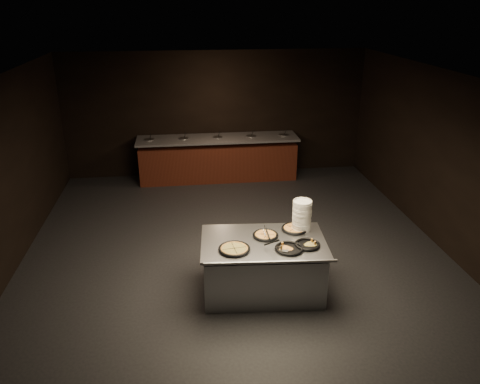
{
  "coord_description": "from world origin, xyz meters",
  "views": [
    {
      "loc": [
        -0.79,
        -6.81,
        3.95
      ],
      "look_at": [
        0.11,
        0.3,
        0.99
      ],
      "focal_mm": 35.0,
      "sensor_mm": 36.0,
      "label": 1
    }
  ],
  "objects_px": {
    "pan_cheese_whole": "(265,235)",
    "plate_stack": "(302,215)",
    "serving_counter": "(263,267)",
    "pan_veggie_whole": "(234,249)"
  },
  "relations": [
    {
      "from": "pan_cheese_whole",
      "to": "plate_stack",
      "type": "bearing_deg",
      "value": 14.78
    },
    {
      "from": "serving_counter",
      "to": "pan_cheese_whole",
      "type": "relative_size",
      "value": 4.96
    },
    {
      "from": "plate_stack",
      "to": "pan_cheese_whole",
      "type": "height_order",
      "value": "plate_stack"
    },
    {
      "from": "plate_stack",
      "to": "pan_veggie_whole",
      "type": "bearing_deg",
      "value": -155.05
    },
    {
      "from": "serving_counter",
      "to": "pan_cheese_whole",
      "type": "height_order",
      "value": "pan_cheese_whole"
    },
    {
      "from": "pan_veggie_whole",
      "to": "pan_cheese_whole",
      "type": "bearing_deg",
      "value": 34.86
    },
    {
      "from": "pan_cheese_whole",
      "to": "serving_counter",
      "type": "bearing_deg",
      "value": -110.92
    },
    {
      "from": "plate_stack",
      "to": "pan_veggie_whole",
      "type": "height_order",
      "value": "plate_stack"
    },
    {
      "from": "serving_counter",
      "to": "pan_cheese_whole",
      "type": "bearing_deg",
      "value": 73.43
    },
    {
      "from": "plate_stack",
      "to": "pan_veggie_whole",
      "type": "xyz_separation_m",
      "value": [
        -1.04,
        -0.48,
        -0.21
      ]
    }
  ]
}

